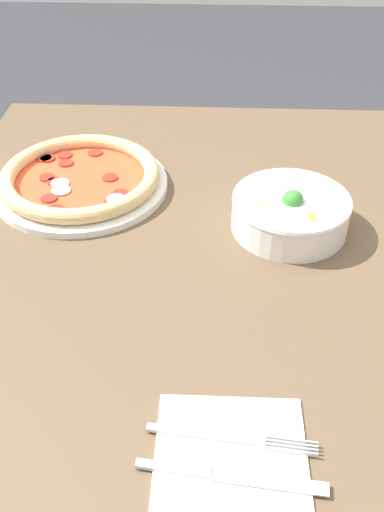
{
  "coord_description": "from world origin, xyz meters",
  "views": [
    {
      "loc": [
        0.65,
        -0.06,
        1.25
      ],
      "look_at": [
        0.03,
        -0.09,
        0.75
      ],
      "focal_mm": 40.0,
      "sensor_mm": 36.0,
      "label": 1
    }
  ],
  "objects_px": {
    "bowl": "(290,211)",
    "fork": "(229,438)",
    "pizza": "(81,179)",
    "knife": "(223,475)"
  },
  "relations": [
    {
      "from": "pizza",
      "to": "bowl",
      "type": "distance_m",
      "value": 0.36
    },
    {
      "from": "bowl",
      "to": "knife",
      "type": "xyz_separation_m",
      "value": [
        0.42,
        -0.1,
        -0.03
      ]
    },
    {
      "from": "bowl",
      "to": "knife",
      "type": "bearing_deg",
      "value": -13.21
    },
    {
      "from": "pizza",
      "to": "bowl",
      "type": "bearing_deg",
      "value": 73.78
    },
    {
      "from": "pizza",
      "to": "bowl",
      "type": "height_order",
      "value": "bowl"
    },
    {
      "from": "bowl",
      "to": "fork",
      "type": "distance_m",
      "value": 0.39
    },
    {
      "from": "pizza",
      "to": "fork",
      "type": "height_order",
      "value": "pizza"
    },
    {
      "from": "bowl",
      "to": "pizza",
      "type": "bearing_deg",
      "value": -106.22
    },
    {
      "from": "fork",
      "to": "bowl",
      "type": "bearing_deg",
      "value": 82.17
    },
    {
      "from": "bowl",
      "to": "knife",
      "type": "distance_m",
      "value": 0.43
    }
  ]
}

